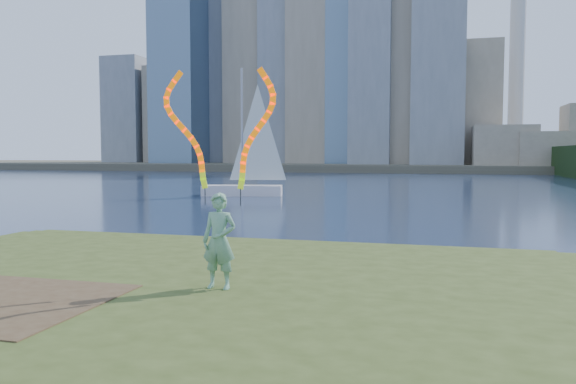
% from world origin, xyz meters
% --- Properties ---
extents(ground, '(320.00, 320.00, 0.00)m').
position_xyz_m(ground, '(0.00, 0.00, 0.00)').
color(ground, '#17233B').
rests_on(ground, ground).
extents(grassy_knoll, '(20.00, 18.00, 0.80)m').
position_xyz_m(grassy_knoll, '(0.00, -2.30, 0.34)').
color(grassy_knoll, '#374719').
rests_on(grassy_knoll, ground).
extents(dirt_patch, '(3.20, 3.00, 0.02)m').
position_xyz_m(dirt_patch, '(-2.20, -3.20, 0.81)').
color(dirt_patch, '#47331E').
rests_on(dirt_patch, grassy_knoll).
extents(far_shore, '(320.00, 40.00, 1.20)m').
position_xyz_m(far_shore, '(0.00, 95.00, 0.60)').
color(far_shore, '#4E4839').
rests_on(far_shore, ground).
extents(woman_with_ribbons, '(2.05, 0.41, 4.01)m').
position_xyz_m(woman_with_ribbons, '(0.75, -1.47, 2.21)').
color(woman_with_ribbons, '#1A6B35').
rests_on(woman_with_ribbons, grassy_knoll).
extents(sailboat, '(6.13, 2.96, 9.20)m').
position_xyz_m(sailboat, '(-9.10, 28.09, 1.58)').
color(sailboat, silver).
rests_on(sailboat, ground).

